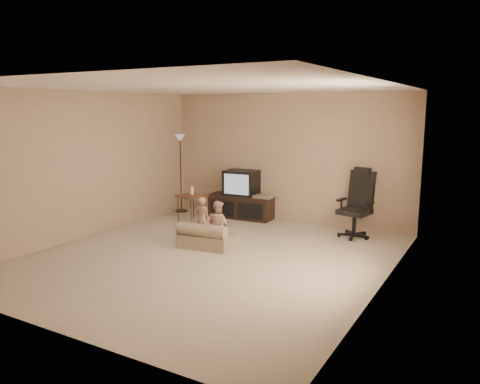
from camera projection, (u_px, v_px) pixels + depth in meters
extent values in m
plane|color=#B3A88E|center=(210.00, 257.00, 7.00)|extent=(5.50, 5.50, 0.00)
plane|color=white|center=(208.00, 87.00, 6.56)|extent=(5.50, 5.50, 0.00)
plane|color=tan|center=(287.00, 158.00, 9.13)|extent=(5.00, 0.00, 5.00)
plane|color=tan|center=(49.00, 210.00, 4.42)|extent=(5.00, 0.00, 5.00)
plane|color=tan|center=(87.00, 165.00, 8.00)|extent=(0.00, 5.50, 5.50)
plane|color=tan|center=(384.00, 189.00, 5.56)|extent=(0.00, 5.50, 5.50)
cube|color=black|center=(241.00, 208.00, 9.52)|extent=(1.33, 0.55, 0.42)
cube|color=black|center=(241.00, 196.00, 9.47)|extent=(1.37, 0.59, 0.04)
cube|color=black|center=(222.00, 208.00, 9.44)|extent=(0.54, 0.05, 0.32)
cube|color=black|center=(250.00, 211.00, 9.17)|extent=(0.54, 0.05, 0.32)
cube|color=black|center=(241.00, 183.00, 9.44)|extent=(0.68, 0.51, 0.51)
cube|color=silver|center=(236.00, 184.00, 9.23)|extent=(0.53, 0.04, 0.40)
cube|color=#B5B5B7|center=(263.00, 196.00, 9.20)|extent=(0.39, 0.28, 0.06)
cylinder|color=black|center=(354.00, 224.00, 8.05)|extent=(0.07, 0.07, 0.38)
cube|color=black|center=(354.00, 212.00, 8.01)|extent=(0.56, 0.56, 0.09)
cube|color=black|center=(362.00, 190.00, 8.12)|extent=(0.48, 0.26, 0.67)
cube|color=black|center=(362.00, 172.00, 8.06)|extent=(0.30, 0.15, 0.15)
cube|color=black|center=(342.00, 199.00, 8.15)|extent=(0.12, 0.27, 0.04)
cube|color=black|center=(369.00, 203.00, 7.81)|extent=(0.12, 0.27, 0.04)
cube|color=brown|center=(192.00, 196.00, 9.13)|extent=(0.59, 0.59, 0.03)
cylinder|color=#322316|center=(178.00, 209.00, 9.17)|extent=(0.01, 0.01, 0.53)
cylinder|color=#322316|center=(191.00, 212.00, 8.90)|extent=(0.01, 0.01, 0.53)
cylinder|color=#322316|center=(194.00, 206.00, 9.44)|extent=(0.01, 0.01, 0.53)
cylinder|color=#322316|center=(206.00, 209.00, 9.17)|extent=(0.01, 0.01, 0.53)
cylinder|color=beige|center=(192.00, 191.00, 9.17)|extent=(0.07, 0.07, 0.14)
cone|color=beige|center=(192.00, 186.00, 9.16)|extent=(0.05, 0.05, 0.05)
cylinder|color=#322316|center=(182.00, 211.00, 10.15)|extent=(0.26, 0.26, 0.03)
cylinder|color=#322316|center=(181.00, 175.00, 10.01)|extent=(0.03, 0.03, 1.57)
cone|color=beige|center=(180.00, 138.00, 9.87)|extent=(0.22, 0.22, 0.15)
cube|color=#9C8A6A|center=(206.00, 240.00, 7.50)|extent=(0.89, 0.55, 0.22)
cylinder|color=#9C8A6A|center=(202.00, 230.00, 7.33)|extent=(0.85, 0.29, 0.20)
imported|color=tan|center=(202.00, 220.00, 7.75)|extent=(0.29, 0.22, 0.77)
imported|color=tan|center=(218.00, 225.00, 7.41)|extent=(0.41, 0.29, 0.77)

